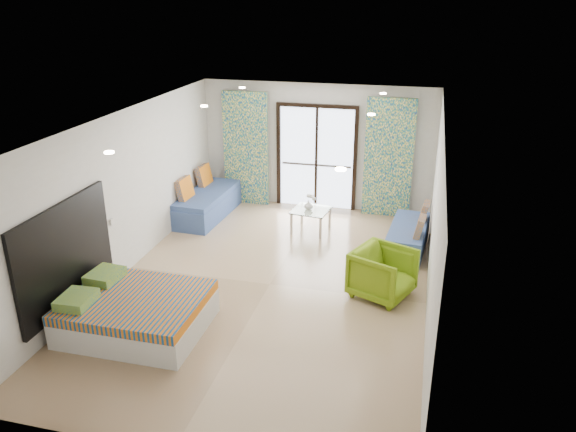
% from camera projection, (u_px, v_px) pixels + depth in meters
% --- Properties ---
extents(floor, '(5.00, 7.50, 0.01)m').
position_uv_depth(floor, '(270.00, 284.00, 9.19)').
color(floor, '#977A5A').
rests_on(floor, ground).
extents(ceiling, '(5.00, 7.50, 0.01)m').
position_uv_depth(ceiling, '(268.00, 121.00, 8.18)').
color(ceiling, silver).
rests_on(ceiling, ground).
extents(wall_back, '(5.00, 0.01, 2.70)m').
position_uv_depth(wall_back, '(317.00, 147.00, 12.06)').
color(wall_back, silver).
rests_on(wall_back, ground).
extents(wall_front, '(5.00, 0.01, 2.70)m').
position_uv_depth(wall_front, '(160.00, 345.00, 5.31)').
color(wall_front, silver).
rests_on(wall_front, ground).
extents(wall_left, '(0.01, 7.50, 2.70)m').
position_uv_depth(wall_left, '(123.00, 194.00, 9.25)').
color(wall_left, silver).
rests_on(wall_left, ground).
extents(wall_right, '(0.01, 7.50, 2.70)m').
position_uv_depth(wall_right, '(435.00, 223.00, 8.12)').
color(wall_right, silver).
rests_on(wall_right, ground).
extents(balcony_door, '(1.76, 0.08, 2.28)m').
position_uv_depth(balcony_door, '(317.00, 151.00, 12.07)').
color(balcony_door, black).
rests_on(balcony_door, floor).
extents(balcony_rail, '(1.52, 0.03, 0.04)m').
position_uv_depth(balcony_rail, '(316.00, 165.00, 12.19)').
color(balcony_rail, '#595451').
rests_on(balcony_rail, balcony_door).
extents(curtain_left, '(1.00, 0.10, 2.50)m').
position_uv_depth(curtain_left, '(246.00, 149.00, 12.29)').
color(curtain_left, white).
rests_on(curtain_left, floor).
extents(curtain_right, '(1.00, 0.10, 2.50)m').
position_uv_depth(curtain_right, '(389.00, 158.00, 11.58)').
color(curtain_right, white).
rests_on(curtain_right, floor).
extents(downlight_a, '(0.12, 0.12, 0.02)m').
position_uv_depth(downlight_a, '(109.00, 152.00, 6.71)').
color(downlight_a, '#FFE0B2').
rests_on(downlight_a, ceiling).
extents(downlight_b, '(0.12, 0.12, 0.02)m').
position_uv_depth(downlight_b, '(341.00, 169.00, 6.08)').
color(downlight_b, '#FFE0B2').
rests_on(downlight_b, ceiling).
extents(downlight_c, '(0.12, 0.12, 0.02)m').
position_uv_depth(downlight_c, '(204.00, 106.00, 9.41)').
color(downlight_c, '#FFE0B2').
rests_on(downlight_c, ceiling).
extents(downlight_d, '(0.12, 0.12, 0.02)m').
position_uv_depth(downlight_d, '(371.00, 114.00, 8.77)').
color(downlight_d, '#FFE0B2').
rests_on(downlight_d, ceiling).
extents(downlight_e, '(0.12, 0.12, 0.02)m').
position_uv_depth(downlight_e, '(242.00, 88.00, 11.21)').
color(downlight_e, '#FFE0B2').
rests_on(downlight_e, ceiling).
extents(downlight_f, '(0.12, 0.12, 0.02)m').
position_uv_depth(downlight_f, '(383.00, 93.00, 10.57)').
color(downlight_f, '#FFE0B2').
rests_on(downlight_f, ceiling).
extents(headboard, '(0.06, 2.10, 1.50)m').
position_uv_depth(headboard, '(66.00, 255.00, 7.81)').
color(headboard, black).
rests_on(headboard, floor).
extents(switch_plate, '(0.02, 0.10, 0.10)m').
position_uv_depth(switch_plate, '(112.00, 221.00, 8.94)').
color(switch_plate, silver).
rests_on(switch_plate, wall_left).
extents(bed, '(1.88, 1.53, 0.65)m').
position_uv_depth(bed, '(135.00, 312.00, 7.88)').
color(bed, silver).
rests_on(bed, floor).
extents(daybed_left, '(0.86, 2.00, 0.97)m').
position_uv_depth(daybed_left, '(207.00, 203.00, 11.86)').
color(daybed_left, '#3B538D').
rests_on(daybed_left, floor).
extents(daybed_right, '(0.76, 1.69, 0.81)m').
position_uv_depth(daybed_right, '(409.00, 236.00, 10.36)').
color(daybed_right, '#3B538D').
rests_on(daybed_right, floor).
extents(coffee_table, '(0.77, 0.77, 0.79)m').
position_uv_depth(coffee_table, '(311.00, 212.00, 11.09)').
color(coffee_table, silver).
rests_on(coffee_table, floor).
extents(vase, '(0.22, 0.23, 0.18)m').
position_uv_depth(vase, '(308.00, 205.00, 11.05)').
color(vase, white).
rests_on(vase, coffee_table).
extents(armchair, '(1.05, 1.08, 0.86)m').
position_uv_depth(armchair, '(383.00, 271.00, 8.69)').
color(armchair, '#6E9313').
rests_on(armchair, floor).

